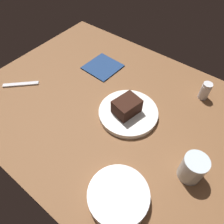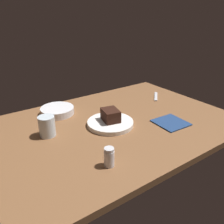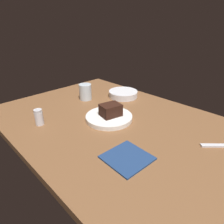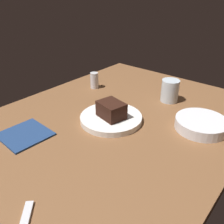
# 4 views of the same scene
# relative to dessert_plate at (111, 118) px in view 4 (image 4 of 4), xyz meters

# --- Properties ---
(dining_table) EXTENTS (1.20, 0.84, 0.03)m
(dining_table) POSITION_rel_dessert_plate_xyz_m (-0.03, -0.01, -0.03)
(dining_table) COLOR brown
(dining_table) RESTS_ON ground
(dessert_plate) EXTENTS (0.22, 0.22, 0.02)m
(dessert_plate) POSITION_rel_dessert_plate_xyz_m (0.00, 0.00, 0.00)
(dessert_plate) COLOR white
(dessert_plate) RESTS_ON dining_table
(chocolate_cake_slice) EXTENTS (0.09, 0.11, 0.06)m
(chocolate_cake_slice) POSITION_rel_dessert_plate_xyz_m (-0.01, -0.01, 0.04)
(chocolate_cake_slice) COLOR black
(chocolate_cake_slice) RESTS_ON dessert_plate
(salt_shaker) EXTENTS (0.04, 0.04, 0.07)m
(salt_shaker) POSITION_rel_dessert_plate_xyz_m (0.19, 0.26, 0.03)
(salt_shaker) COLOR silver
(salt_shaker) RESTS_ON dining_table
(water_glass) EXTENTS (0.07, 0.07, 0.09)m
(water_glass) POSITION_rel_dessert_plate_xyz_m (0.29, -0.08, 0.04)
(water_glass) COLOR silver
(water_glass) RESTS_ON dining_table
(side_bowl) EXTENTS (0.18, 0.18, 0.04)m
(side_bowl) POSITION_rel_dessert_plate_xyz_m (0.16, -0.27, 0.01)
(side_bowl) COLOR silver
(side_bowl) RESTS_ON dining_table
(folded_napkin) EXTENTS (0.15, 0.16, 0.01)m
(folded_napkin) POSITION_rel_dessert_plate_xyz_m (-0.26, 0.16, -0.01)
(folded_napkin) COLOR navy
(folded_napkin) RESTS_ON dining_table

